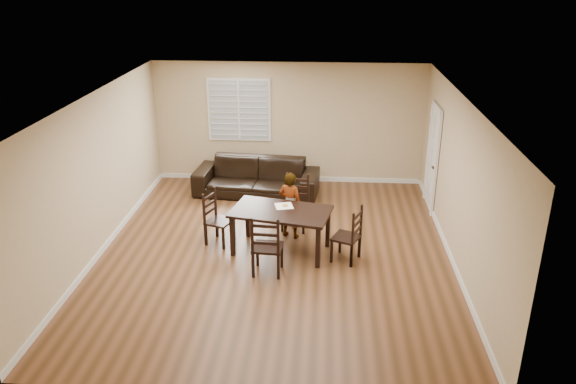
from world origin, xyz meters
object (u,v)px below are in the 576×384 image
object	(u,v)px
child	(290,205)
donut	(285,205)
chair_near	(297,203)
chair_far	(266,250)
sofa	(257,177)
chair_right	(353,238)
chair_left	(214,219)
dining_table	(281,215)

from	to	relation	value
child	donut	bearing A→B (deg)	105.81
chair_near	chair_far	bearing A→B (deg)	-92.01
child	sofa	xyz separation A→B (m)	(-0.86, 1.98, -0.24)
chair_right	chair_left	bearing A→B (deg)	-79.88
chair_right	sofa	world-z (taller)	chair_right
chair_left	donut	world-z (taller)	chair_left
dining_table	chair_right	world-z (taller)	chair_right
chair_right	child	size ratio (longest dim) A/B	0.78
child	donut	distance (m)	0.45
chair_far	chair_right	distance (m)	1.50
chair_near	chair_left	bearing A→B (deg)	-142.98
dining_table	chair_right	distance (m)	1.27
chair_near	chair_right	bearing A→B (deg)	-43.32
chair_right	child	bearing A→B (deg)	-105.38
dining_table	chair_left	distance (m)	1.27
donut	chair_near	bearing A→B (deg)	79.81
chair_far	child	bearing A→B (deg)	-97.64
child	donut	size ratio (longest dim) A/B	11.79
dining_table	sofa	size ratio (longest dim) A/B	0.69
dining_table	donut	bearing A→B (deg)	83.66
chair_right	sofa	distance (m)	3.45
chair_left	sofa	world-z (taller)	chair_left
sofa	chair_right	bearing A→B (deg)	-50.26
dining_table	child	size ratio (longest dim) A/B	1.45
chair_left	donut	xyz separation A→B (m)	(1.28, -0.10, 0.35)
chair_left	chair_right	xyz separation A→B (m)	(2.44, -0.56, -0.00)
chair_near	chair_right	distance (m)	1.65
chair_far	dining_table	bearing A→B (deg)	-97.15
dining_table	chair_far	distance (m)	0.90
donut	sofa	xyz separation A→B (m)	(-0.79, 2.39, -0.41)
chair_far	chair_left	xyz separation A→B (m)	(-1.06, 1.14, -0.03)
dining_table	chair_near	bearing A→B (deg)	90.33
sofa	child	bearing A→B (deg)	-61.29
chair_left	chair_right	distance (m)	2.50
chair_far	sofa	size ratio (longest dim) A/B	0.40
chair_near	donut	world-z (taller)	chair_near
chair_far	donut	world-z (taller)	chair_far
dining_table	donut	xyz separation A→B (m)	(0.06, 0.18, 0.11)
dining_table	chair_far	size ratio (longest dim) A/B	1.73
dining_table	chair_right	xyz separation A→B (m)	(1.22, -0.28, -0.24)
dining_table	chair_far	world-z (taller)	chair_far
chair_near	donut	bearing A→B (deg)	-90.98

